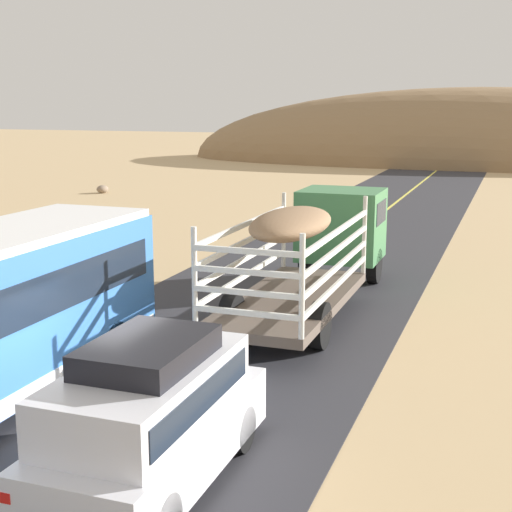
# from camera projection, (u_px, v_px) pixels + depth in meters

# --- Properties ---
(ground_plane) EXTENTS (240.00, 240.00, 0.00)m
(ground_plane) POSITION_uv_depth(u_px,v_px,m) (96.00, 439.00, 12.40)
(ground_plane) COLOR tan
(road_surface) EXTENTS (8.00, 120.00, 0.02)m
(road_surface) POSITION_uv_depth(u_px,v_px,m) (96.00, 438.00, 12.40)
(road_surface) COLOR #2D2D33
(road_surface) RESTS_ON ground
(road_centre_line) EXTENTS (0.16, 117.60, 0.00)m
(road_centre_line) POSITION_uv_depth(u_px,v_px,m) (96.00, 438.00, 12.40)
(road_centre_line) COLOR #D8CC4C
(road_centre_line) RESTS_ON road_surface
(suv_near) EXTENTS (1.90, 4.62, 2.29)m
(suv_near) POSITION_uv_depth(u_px,v_px,m) (151.00, 415.00, 10.61)
(suv_near) COLOR silver
(suv_near) RESTS_ON road_surface
(livestock_truck) EXTENTS (2.53, 9.70, 3.02)m
(livestock_truck) POSITION_uv_depth(u_px,v_px,m) (324.00, 237.00, 21.08)
(livestock_truck) COLOR #3F7F4C
(livestock_truck) RESTS_ON road_surface
(boulder_near_shoulder) EXTENTS (0.68, 0.87, 0.49)m
(boulder_near_shoulder) POSITION_uv_depth(u_px,v_px,m) (102.00, 189.00, 45.97)
(boulder_near_shoulder) COLOR #84705B
(boulder_near_shoulder) RESTS_ON ground
(distant_hill) EXTENTS (56.94, 19.88, 14.01)m
(distant_hill) POSITION_uv_depth(u_px,v_px,m) (476.00, 163.00, 69.08)
(distant_hill) COLOR #8D6E4C
(distant_hill) RESTS_ON ground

